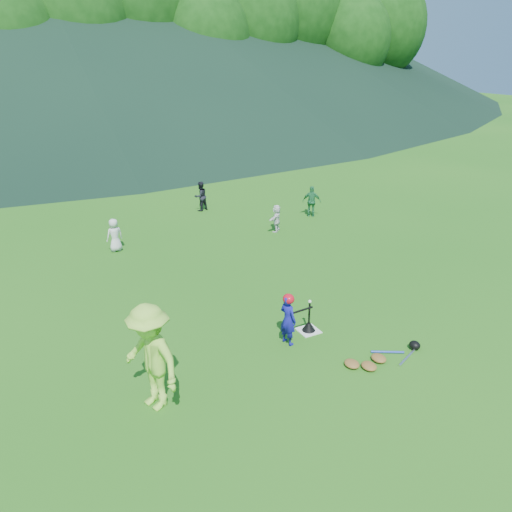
% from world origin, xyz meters
% --- Properties ---
extents(ground, '(120.00, 120.00, 0.00)m').
position_xyz_m(ground, '(0.00, 0.00, 0.00)').
color(ground, '#216116').
rests_on(ground, ground).
extents(home_plate, '(0.45, 0.45, 0.02)m').
position_xyz_m(home_plate, '(0.00, 0.00, 0.01)').
color(home_plate, silver).
rests_on(home_plate, ground).
extents(baseball, '(0.08, 0.08, 0.08)m').
position_xyz_m(baseball, '(0.00, 0.00, 0.74)').
color(baseball, white).
rests_on(baseball, batting_tee).
extents(batter_child, '(0.37, 0.47, 1.14)m').
position_xyz_m(batter_child, '(-0.67, -0.20, 0.57)').
color(batter_child, '#15148F').
rests_on(batter_child, ground).
extents(adult_coach, '(1.15, 1.46, 1.98)m').
position_xyz_m(adult_coach, '(-3.79, -0.83, 0.99)').
color(adult_coach, '#9ADC40').
rests_on(adult_coach, ground).
extents(fielder_a, '(0.57, 0.43, 1.04)m').
position_xyz_m(fielder_a, '(-2.64, 6.86, 0.52)').
color(fielder_a, silver).
rests_on(fielder_a, ground).
extents(fielder_b, '(0.66, 0.58, 1.15)m').
position_xyz_m(fielder_b, '(1.32, 9.55, 0.57)').
color(fielder_b, black).
rests_on(fielder_b, ground).
extents(fielder_c, '(0.72, 0.64, 1.17)m').
position_xyz_m(fielder_c, '(4.70, 6.90, 0.58)').
color(fielder_c, '#227340').
rests_on(fielder_c, ground).
extents(fielder_d, '(0.83, 0.79, 0.94)m').
position_xyz_m(fielder_d, '(2.70, 6.09, 0.47)').
color(fielder_d, white).
rests_on(fielder_d, ground).
extents(batting_tee, '(0.30, 0.30, 0.68)m').
position_xyz_m(batting_tee, '(0.00, 0.00, 0.13)').
color(batting_tee, black).
rests_on(batting_tee, home_plate).
extents(batter_gear, '(0.73, 0.26, 0.50)m').
position_xyz_m(batter_gear, '(-0.65, -0.20, 1.03)').
color(batter_gear, red).
rests_on(batter_gear, ground).
extents(equipment_pile, '(1.80, 0.71, 0.19)m').
position_xyz_m(equipment_pile, '(0.60, -1.65, 0.07)').
color(equipment_pile, olive).
rests_on(equipment_pile, ground).
extents(outfield_fence, '(70.07, 0.08, 1.33)m').
position_xyz_m(outfield_fence, '(0.00, 28.00, 0.70)').
color(outfield_fence, gray).
rests_on(outfield_fence, ground).
extents(tree_line, '(70.04, 11.40, 14.82)m').
position_xyz_m(tree_line, '(0.20, 33.83, 8.21)').
color(tree_line, '#382314').
rests_on(tree_line, ground).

